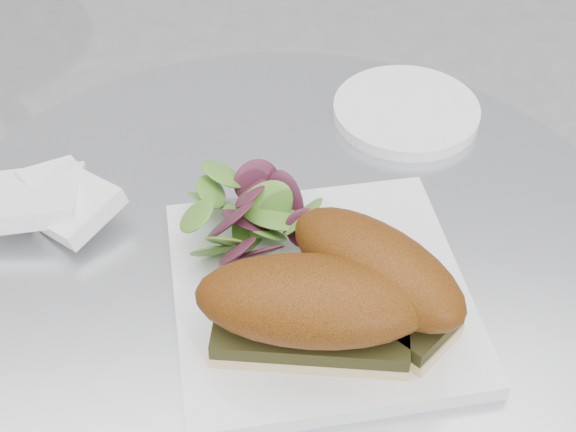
% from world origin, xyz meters
% --- Properties ---
extents(table, '(0.70, 0.70, 0.73)m').
position_xyz_m(table, '(0.00, 0.00, 0.49)').
color(table, silver).
rests_on(table, ground).
extents(plate, '(0.25, 0.25, 0.02)m').
position_xyz_m(plate, '(0.03, -0.04, 0.74)').
color(plate, white).
rests_on(plate, table).
extents(sandwich_left, '(0.19, 0.12, 0.08)m').
position_xyz_m(sandwich_left, '(0.01, -0.10, 0.79)').
color(sandwich_left, beige).
rests_on(sandwich_left, plate).
extents(sandwich_right, '(0.16, 0.17, 0.08)m').
position_xyz_m(sandwich_right, '(0.06, -0.07, 0.79)').
color(sandwich_right, beige).
rests_on(sandwich_right, plate).
extents(salad, '(0.12, 0.12, 0.05)m').
position_xyz_m(salad, '(-0.02, 0.03, 0.77)').
color(salad, '#619330').
rests_on(salad, plate).
extents(napkin, '(0.15, 0.15, 0.02)m').
position_xyz_m(napkin, '(-0.20, 0.09, 0.74)').
color(napkin, white).
rests_on(napkin, table).
extents(saucer, '(0.16, 0.16, 0.01)m').
position_xyz_m(saucer, '(0.17, 0.20, 0.74)').
color(saucer, white).
rests_on(saucer, table).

